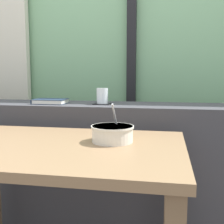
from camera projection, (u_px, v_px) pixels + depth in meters
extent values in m
cube|color=#7AAD7F|center=(114.00, 23.00, 2.33)|extent=(4.80, 0.08, 2.80)
cube|color=black|center=(132.00, 34.00, 2.25)|extent=(0.07, 0.05, 2.60)
cube|color=#38383D|center=(97.00, 168.00, 1.85)|extent=(2.80, 0.36, 0.82)
cube|color=brown|center=(170.00, 207.00, 1.47)|extent=(0.06, 0.06, 0.68)
cube|color=#846647|center=(53.00, 148.00, 1.22)|extent=(1.08, 0.71, 0.03)
cube|color=black|center=(102.00, 104.00, 1.77)|extent=(0.10, 0.10, 0.00)
cylinder|color=white|center=(102.00, 96.00, 1.76)|extent=(0.07, 0.07, 0.09)
cylinder|color=#BC3D51|center=(102.00, 98.00, 1.76)|extent=(0.06, 0.06, 0.06)
cube|color=#1E2D47|center=(51.00, 103.00, 1.80)|extent=(0.19, 0.14, 0.00)
cube|color=silver|center=(51.00, 101.00, 1.80)|extent=(0.19, 0.14, 0.02)
cube|color=#1E2D47|center=(51.00, 99.00, 1.80)|extent=(0.19, 0.14, 0.00)
cube|color=#1E2D47|center=(36.00, 101.00, 1.82)|extent=(0.01, 0.14, 0.03)
cylinder|color=silver|center=(113.00, 134.00, 1.25)|extent=(0.17, 0.17, 0.07)
cylinder|color=silver|center=(113.00, 127.00, 1.25)|extent=(0.18, 0.18, 0.01)
cylinder|color=#B27038|center=(113.00, 135.00, 1.25)|extent=(0.15, 0.15, 0.05)
cylinder|color=silver|center=(115.00, 119.00, 1.27)|extent=(0.02, 0.10, 0.14)
ellipsoid|color=silver|center=(116.00, 129.00, 1.29)|extent=(0.03, 0.05, 0.01)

